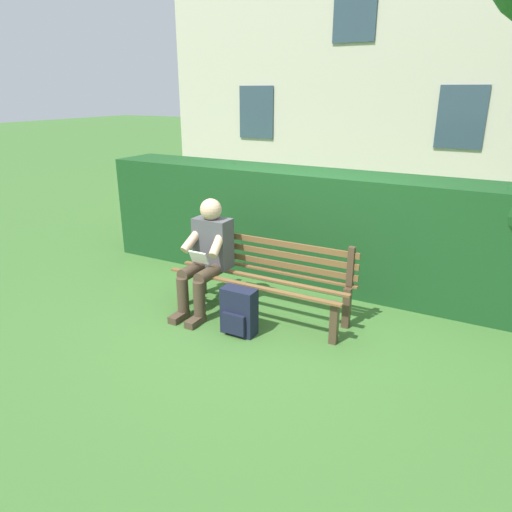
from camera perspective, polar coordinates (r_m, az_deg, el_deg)
The scene contains 6 objects.
ground at distance 4.85m, azimuth 0.57°, elevation -7.20°, with size 60.00×60.00×0.00m, color #3D6B2D.
park_bench at distance 4.74m, azimuth 1.07°, elevation -2.22°, with size 1.84×0.51×0.81m.
person_seated at distance 4.81m, azimuth -5.98°, elevation 0.31°, with size 0.44×0.73×1.15m.
hedge_backdrop at distance 5.45m, azimuth 10.60°, elevation 3.24°, with size 6.10×0.76×1.43m.
building_facade at distance 12.37m, azimuth 14.04°, elevation 22.71°, with size 9.10×3.20×5.98m.
backpack at distance 4.43m, azimuth -2.09°, elevation -6.78°, with size 0.33×0.24×0.45m.
Camera 1 is at (-2.03, 3.83, 2.18)m, focal length 33.01 mm.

